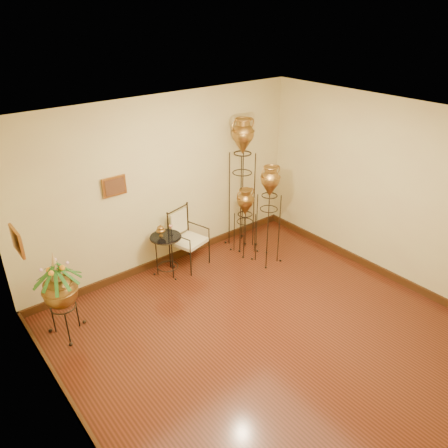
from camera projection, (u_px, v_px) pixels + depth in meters
ground at (270, 338)px, 5.78m from camera, size 5.00×5.00×0.00m
room_shell at (277, 221)px, 4.99m from camera, size 5.02×5.02×2.81m
amphora_tall at (242, 184)px, 7.47m from camera, size 0.59×0.59×2.34m
amphora_mid at (269, 215)px, 7.11m from camera, size 0.51×0.51×1.73m
amphora_short at (245, 221)px, 7.52m from camera, size 0.40×0.40×1.21m
planter_urn at (60, 289)px, 5.54m from camera, size 0.76×0.76×1.29m
armchair at (189, 239)px, 7.16m from camera, size 0.68×0.65×1.00m
side_table at (167, 254)px, 6.97m from camera, size 0.62×0.62×0.89m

